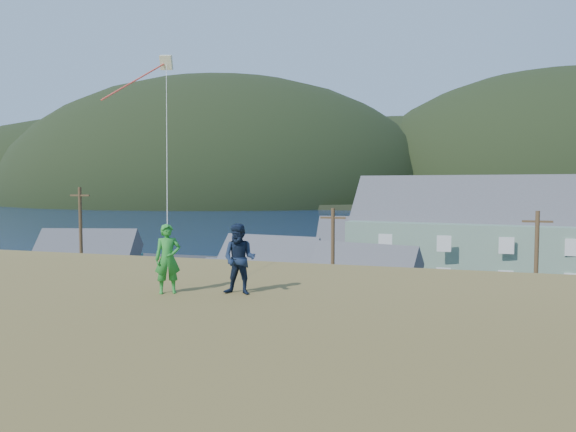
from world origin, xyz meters
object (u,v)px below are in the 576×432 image
Objects in this scene: shed_palegreen_near at (268,270)px; shed_white at (362,283)px; shed_palegreen_far at (371,249)px; kite_flyer_green at (168,259)px; kite_flyer_navy at (239,259)px; wharf at (342,254)px; lodge at (558,239)px; shed_teal at (86,265)px.

shed_palegreen_near is 1.05× the size of shed_white.
shed_palegreen_far is (7.44, 13.01, 0.52)m from shed_palegreen_near.
kite_flyer_green is (-1.20, -26.98, 5.56)m from shed_white.
kite_flyer_navy reaches higher than shed_palegreen_near.
wharf is at bearing 94.64° from shed_palegreen_near.
shed_teal is (-41.53, -11.68, -2.41)m from lodge.
lodge is 42.39m from kite_flyer_navy.
wharf is 2.67× the size of shed_palegreen_near.
shed_palegreen_near is 32.38m from kite_flyer_green.
shed_teal is (-18.28, -30.31, 2.21)m from wharf.
shed_palegreen_far is at bearing 173.60° from lodge.
shed_palegreen_far is 43.91m from kite_flyer_navy.
kite_flyer_green reaches higher than shed_palegreen_near.
shed_palegreen_far is (-17.38, 4.19, -2.06)m from lodge.
shed_palegreen_far is at bearing 58.45° from kite_flyer_green.
kite_flyer_green is (7.63, -30.96, 5.60)m from shed_palegreen_near.
wharf is 2.16× the size of shed_palegreen_far.
shed_palegreen_near is 32.47m from kite_flyer_navy.
shed_palegreen_far is at bearing 68.15° from shed_palegreen_near.
kite_flyer_green reaches higher than shed_white.
kite_flyer_green is at bearing -62.98° from shed_teal.
shed_palegreen_far is (5.87, -14.44, 2.55)m from wharf.
wharf is at bearing 116.44° from shed_white.
shed_teal is at bearing 99.09° from kite_flyer_green.
shed_teal is 1.11× the size of shed_white.
shed_teal reaches higher than shed_palegreen_near.
wharf is at bearing 64.12° from kite_flyer_green.
shed_white is 27.57m from kite_flyer_green.
kite_flyer_navy reaches higher than wharf.
kite_flyer_navy reaches higher than shed_teal.
shed_teal reaches higher than wharf.
lodge is 3.20× the size of shed_palegreen_far.
lodge reaches higher than wharf.
lodge is 20.65m from shed_white.
shed_palegreen_far is 44.27m from kite_flyer_green.
shed_palegreen_near is (-1.57, -27.45, 2.04)m from wharf.
shed_white is at bearing -88.61° from shed_palegreen_far.
lodge is 4.17× the size of shed_white.
shed_palegreen_near is 0.81× the size of shed_palegreen_far.
wharf is 0.67× the size of lodge.
shed_palegreen_far is at bearing 19.45° from shed_teal.
kite_flyer_green is at bearing -106.23° from lodge.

